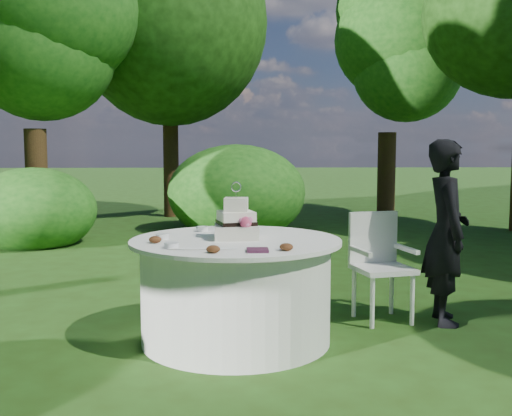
# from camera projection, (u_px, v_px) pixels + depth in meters

# --- Properties ---
(ground) EXTENTS (80.00, 80.00, 0.00)m
(ground) POSITION_uv_depth(u_px,v_px,m) (236.00, 340.00, 4.50)
(ground) COLOR #203A10
(ground) RESTS_ON ground
(napkins) EXTENTS (0.14, 0.14, 0.02)m
(napkins) POSITION_uv_depth(u_px,v_px,m) (258.00, 250.00, 3.89)
(napkins) COLOR #481F37
(napkins) RESTS_ON table
(feather_plume) EXTENTS (0.48, 0.07, 0.01)m
(feather_plume) POSITION_uv_depth(u_px,v_px,m) (203.00, 249.00, 3.96)
(feather_plume) COLOR white
(feather_plume) RESTS_ON table
(guest) EXTENTS (0.42, 0.59, 1.51)m
(guest) POSITION_uv_depth(u_px,v_px,m) (446.00, 232.00, 4.90)
(guest) COLOR black
(guest) RESTS_ON ground
(table) EXTENTS (1.56, 1.56, 0.77)m
(table) POSITION_uv_depth(u_px,v_px,m) (236.00, 290.00, 4.46)
(table) COLOR silver
(table) RESTS_ON ground
(cake) EXTENTS (0.33, 0.34, 0.43)m
(cake) POSITION_uv_depth(u_px,v_px,m) (236.00, 223.00, 4.44)
(cake) COLOR silver
(cake) RESTS_ON table
(chair) EXTENTS (0.53, 0.52, 0.90)m
(chair) POSITION_uv_depth(u_px,v_px,m) (379.00, 258.00, 5.03)
(chair) COLOR silver
(chair) RESTS_ON ground
(votives) EXTENTS (0.38, 0.92, 0.04)m
(votives) POSITION_uv_depth(u_px,v_px,m) (180.00, 236.00, 4.42)
(votives) COLOR white
(votives) RESTS_ON table
(petal_cups) EXTENTS (0.99, 0.51, 0.05)m
(petal_cups) POSITION_uv_depth(u_px,v_px,m) (217.00, 245.00, 3.99)
(petal_cups) COLOR #562D16
(petal_cups) RESTS_ON table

